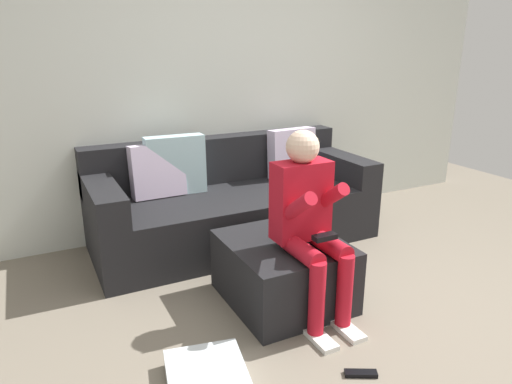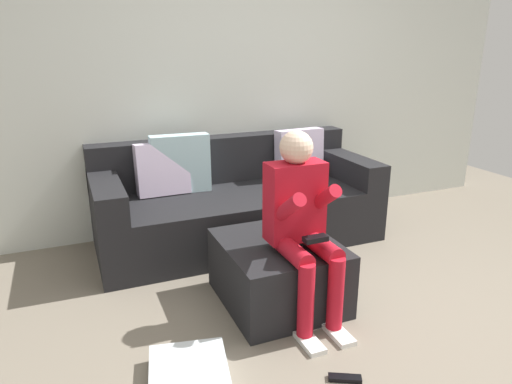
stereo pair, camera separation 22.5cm
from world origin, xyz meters
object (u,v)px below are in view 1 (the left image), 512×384
Objects in this scene: ottoman at (283,271)px; person_seated at (309,215)px; couch_sectional at (231,203)px; storage_bin at (206,375)px; remote_near_ottoman at (361,373)px.

ottoman is 0.69× the size of person_seated.
ottoman is at bearing -95.45° from couch_sectional.
remote_near_ottoman is at bearing -22.79° from storage_bin.
ottoman is at bearing 106.93° from person_seated.
remote_near_ottoman is (-0.12, -1.88, -0.32)m from couch_sectional.
couch_sectional is at bearing 87.98° from person_seated.
couch_sectional is at bearing 114.37° from remote_near_ottoman.
storage_bin is (-0.83, -1.58, -0.28)m from couch_sectional.
person_seated is at bearing -92.02° from couch_sectional.
couch_sectional is 2.03× the size of person_seated.
storage_bin is 0.78m from remote_near_ottoman.
storage_bin is at bearing -144.74° from ottoman.
person_seated reaches higher than storage_bin.
couch_sectional is 1.07m from ottoman.
couch_sectional reaches higher than ottoman.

